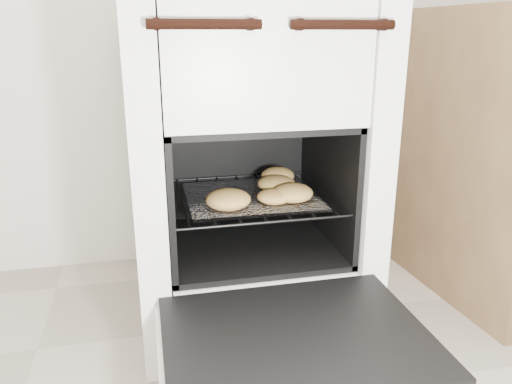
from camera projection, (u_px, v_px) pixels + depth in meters
stove at (244, 159)px, 1.43m from camera, size 0.62×0.69×0.95m
oven_door at (296, 342)px, 1.02m from camera, size 0.56×0.44×0.04m
oven_rack at (249, 196)px, 1.40m from camera, size 0.45×0.44×0.01m
foil_sheet at (251, 197)px, 1.38m from camera, size 0.35×0.31×0.01m
baked_rolls at (268, 189)px, 1.35m from camera, size 0.32×0.31×0.05m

